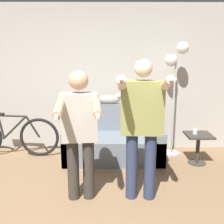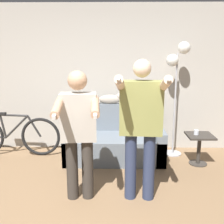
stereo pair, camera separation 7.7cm
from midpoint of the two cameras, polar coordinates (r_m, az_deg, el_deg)
name	(u,v)px [view 1 (the left image)]	position (r m, az deg, el deg)	size (l,w,h in m)	color
wall_back	(93,79)	(4.79, -4.63, 7.22)	(10.00, 0.05, 2.60)	#B7B2A8
couch	(113,142)	(4.48, -0.18, -6.56)	(1.62, 0.83, 0.88)	slate
person_left	(80,128)	(3.07, -7.75, -3.56)	(0.52, 0.70, 1.56)	#38332D
person_right	(142,120)	(3.04, 5.83, -1.83)	(0.59, 0.69, 1.69)	#2D3856
cat	(110,99)	(4.60, -0.94, 2.87)	(0.53, 0.14, 0.19)	#B7AD9E
floor_lamp	(176,68)	(4.54, 13.28, 9.38)	(0.38, 0.30, 1.94)	#B2B2B7
side_table	(198,143)	(4.44, 17.78, -6.39)	(0.41, 0.41, 0.49)	#38332D
cup	(195,132)	(4.38, 17.17, -4.12)	(0.07, 0.07, 0.08)	silver
bicycle	(11,136)	(4.86, -21.59, -4.96)	(1.66, 0.07, 0.77)	black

